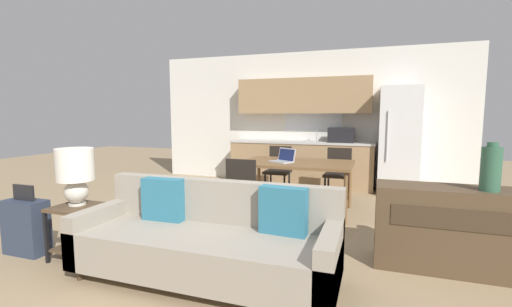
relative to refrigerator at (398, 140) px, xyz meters
name	(u,v)px	position (x,y,z in m)	size (l,w,h in m)	color
ground_plane	(197,283)	(-1.80, -4.21, -0.96)	(20.00, 20.00, 0.00)	#9E8460
wall_back	(305,118)	(-1.80, 0.42, 0.39)	(6.40, 0.07, 2.70)	silver
kitchen_counter	(302,144)	(-1.78, 0.12, -0.12)	(2.83, 0.65, 2.15)	tan
refrigerator	(398,140)	(0.00, 0.00, 0.00)	(0.68, 0.77, 1.93)	white
dining_table	(297,166)	(-1.47, -1.79, -0.28)	(1.59, 0.99, 0.74)	brown
couch	(208,241)	(-1.76, -4.08, -0.63)	(2.27, 0.80, 0.83)	#3D2D1E
side_table	(78,223)	(-3.17, -4.13, -0.61)	(0.43, 0.43, 0.53)	brown
table_lamp	(75,171)	(-3.19, -4.10, -0.09)	(0.35, 0.35, 0.57)	silver
credenza	(448,229)	(0.25, -3.21, -0.58)	(1.27, 0.47, 0.77)	brown
vase	(491,168)	(0.54, -3.26, 0.00)	(0.16, 0.16, 0.42)	#336047
dining_chair_far_left	(278,168)	(-1.98, -0.96, -0.47)	(0.42, 0.42, 0.87)	black
dining_chair_near_left	(244,187)	(-1.98, -2.61, -0.47)	(0.42, 0.42, 0.87)	black
dining_chair_far_right	(338,171)	(-0.96, -0.94, -0.47)	(0.43, 0.43, 0.87)	black
laptop	(284,159)	(-1.66, -1.86, -0.18)	(0.40, 0.38, 0.20)	#B7BABC
suitcase	(26,226)	(-3.76, -4.22, -0.68)	(0.45, 0.22, 0.72)	#2D384C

